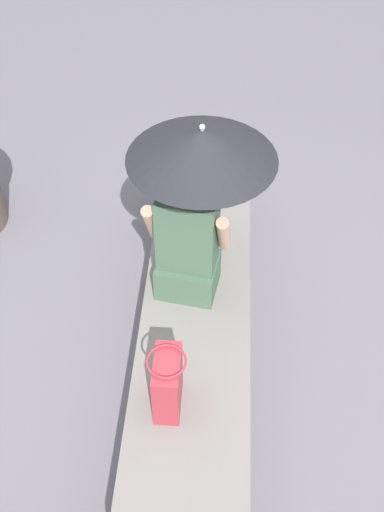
% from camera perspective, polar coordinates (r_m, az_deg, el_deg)
% --- Properties ---
extents(ground_plane, '(14.00, 14.00, 0.00)m').
position_cam_1_polar(ground_plane, '(3.92, 0.36, -8.86)').
color(ground_plane, slate).
extents(stone_bench, '(2.82, 0.63, 0.44)m').
position_cam_1_polar(stone_bench, '(3.74, 0.37, -6.92)').
color(stone_bench, gray).
rests_on(stone_bench, ground).
extents(person_seated, '(0.33, 0.50, 0.90)m').
position_cam_1_polar(person_seated, '(3.38, -0.41, 1.39)').
color(person_seated, '#47664C').
rests_on(person_seated, stone_bench).
extents(parasol, '(0.77, 0.77, 1.09)m').
position_cam_1_polar(parasol, '(3.07, 0.93, 10.27)').
color(parasol, '#B7B7BC').
rests_on(parasol, stone_bench).
extents(handbag_black, '(0.26, 0.19, 0.38)m').
position_cam_1_polar(handbag_black, '(3.06, -2.28, -11.65)').
color(handbag_black, '#B2333D').
rests_on(handbag_black, stone_bench).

